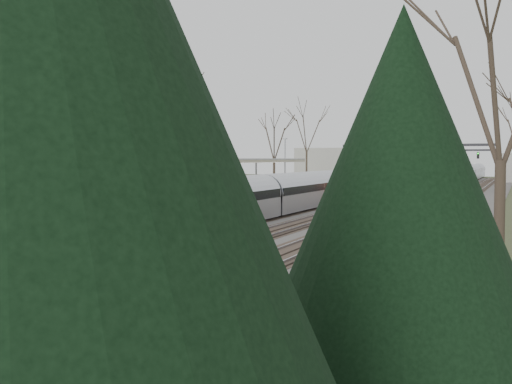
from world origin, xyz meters
TOP-DOWN VIEW (x-y plane):
  - track_bed at (0.26, 55.00)m, footprint 24.00×160.00m
  - platform at (-9.05, 37.50)m, footprint 3.50×69.00m
  - canopy at (-9.05, 32.99)m, footprint 4.10×50.00m
  - dome_building at (-21.71, 38.00)m, footprint 10.00×8.00m
  - signal_gantry at (0.29, 84.99)m, footprint 21.00×0.59m
  - evergreen_clump at (11.92, -1.20)m, footprint 5.90×7.10m
  - tree_west_far at (-17.00, 48.00)m, footprint 5.50×5.50m
  - tree_east_near at (13.00, 15.00)m, footprint 4.50×4.50m
  - train_near at (-2.50, 57.97)m, footprint 2.62×75.21m
  - train_far at (4.50, 106.36)m, footprint 2.62×75.21m

SIDE VIEW (x-z plane):
  - track_bed at x=0.26m, z-range -0.05..0.17m
  - platform at x=-9.05m, z-range 0.00..1.00m
  - train_near at x=-2.50m, z-range -0.05..3.00m
  - train_far at x=4.50m, z-range -0.05..3.00m
  - evergreen_clump at x=11.92m, z-range 0.02..6.52m
  - dome_building at x=-21.71m, z-range -1.43..8.87m
  - canopy at x=-9.05m, z-range 2.37..5.48m
  - signal_gantry at x=0.29m, z-range 1.87..7.95m
  - tree_east_near at x=13.00m, z-range 1.92..11.19m
  - tree_west_far at x=-17.00m, z-range 2.35..13.68m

